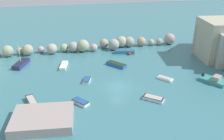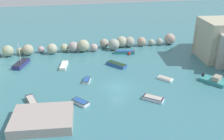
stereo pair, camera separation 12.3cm
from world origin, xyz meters
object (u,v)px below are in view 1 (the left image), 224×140
object	(u,v)px
moored_boat_5	(165,79)
moored_boat_9	(87,80)
moored_boat_4	(81,102)
moored_boat_3	(64,66)
moored_boat_8	(33,103)
moored_boat_0	(116,65)
moored_boat_2	(153,98)
moored_boat_1	(21,64)
moored_boat_6	(124,52)
moored_boat_7	(214,80)
channel_buoy	(129,54)
stone_dock	(43,119)

from	to	relation	value
moored_boat_5	moored_boat_9	xyz separation A→B (m)	(-13.63, 2.17, 0.03)
moored_boat_4	moored_boat_9	size ratio (longest dim) A/B	1.10
moored_boat_3	moored_boat_9	bearing A→B (deg)	38.74
moored_boat_3	moored_boat_8	bearing A→B (deg)	-9.34
moored_boat_0	moored_boat_2	size ratio (longest dim) A/B	1.28
moored_boat_1	moored_boat_2	size ratio (longest dim) A/B	1.56
moored_boat_6	moored_boat_1	bearing A→B (deg)	-161.04
moored_boat_6	moored_boat_8	bearing A→B (deg)	-123.51
moored_boat_3	moored_boat_7	distance (m)	27.84
channel_buoy	moored_boat_6	bearing A→B (deg)	126.14
moored_boat_3	moored_boat_2	bearing A→B (deg)	51.50
moored_boat_3	stone_dock	bearing A→B (deg)	1.21
stone_dock	moored_boat_8	world-z (taller)	stone_dock
moored_boat_1	moored_boat_7	distance (m)	36.36
stone_dock	moored_boat_7	world-z (taller)	moored_boat_7
stone_dock	moored_boat_6	size ratio (longest dim) A/B	1.66
moored_boat_6	stone_dock	bearing A→B (deg)	-113.93
moored_boat_4	moored_boat_5	distance (m)	16.07
moored_boat_9	moored_boat_2	bearing A→B (deg)	-113.56
moored_boat_2	moored_boat_3	bearing A→B (deg)	169.62
moored_boat_1	moored_boat_3	bearing A→B (deg)	92.98
moored_boat_2	moored_boat_3	xyz separation A→B (m)	(-12.83, 15.32, 0.00)
moored_boat_3	moored_boat_8	size ratio (longest dim) A/B	0.87
moored_boat_4	moored_boat_6	bearing A→B (deg)	-71.28
channel_buoy	moored_boat_3	xyz separation A→B (m)	(-14.37, -3.73, -0.01)
stone_dock	moored_boat_9	xyz separation A→B (m)	(6.92, 10.67, -0.40)
moored_boat_4	moored_boat_5	size ratio (longest dim) A/B	1.01
moored_boat_0	moored_boat_3	xyz separation A→B (m)	(-10.23, 1.69, -0.03)
moored_boat_1	moored_boat_2	xyz separation A→B (m)	(21.09, -17.75, -0.13)
channel_buoy	moored_boat_5	distance (m)	13.37
stone_dock	moored_boat_2	distance (m)	16.28
moored_boat_0	moored_boat_8	xyz separation A→B (m)	(-15.16, -11.23, 0.02)
moored_boat_6	moored_boat_0	bearing A→B (deg)	-104.36
moored_boat_0	moored_boat_7	xyz separation A→B (m)	(14.85, -10.39, 0.13)
stone_dock	moored_boat_3	xyz separation A→B (m)	(3.25, 17.81, -0.36)
moored_boat_0	moored_boat_9	distance (m)	8.54
channel_buoy	moored_boat_0	size ratio (longest dim) A/B	0.14
moored_boat_3	moored_boat_5	distance (m)	19.64
moored_boat_1	moored_boat_6	bearing A→B (deg)	115.65
moored_boat_4	moored_boat_8	xyz separation A→B (m)	(-6.89, 1.17, 0.06)
moored_boat_7	moored_boat_8	world-z (taller)	moored_boat_7
moored_boat_2	moored_boat_3	size ratio (longest dim) A/B	0.81
moored_boat_0	moored_boat_6	size ratio (longest dim) A/B	0.88
moored_boat_6	moored_boat_8	xyz separation A→B (m)	(-18.49, -17.76, 0.00)
channel_buoy	moored_boat_4	world-z (taller)	channel_buoy
moored_boat_4	moored_boat_6	distance (m)	22.20
moored_boat_3	moored_boat_0	bearing A→B (deg)	92.21
moored_boat_7	moored_boat_8	distance (m)	30.02
moored_boat_8	moored_boat_2	bearing A→B (deg)	-116.69
moored_boat_3	moored_boat_4	world-z (taller)	moored_boat_3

